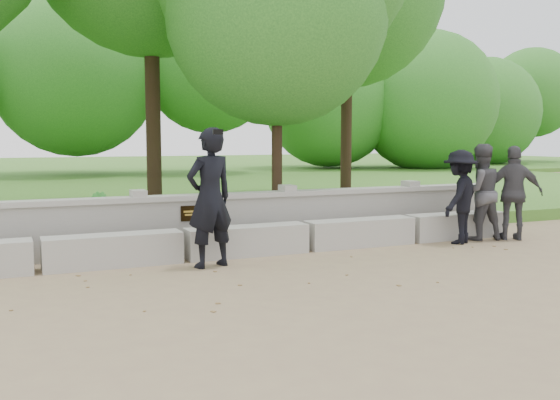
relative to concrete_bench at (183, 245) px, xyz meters
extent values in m
plane|color=#8C7955|center=(0.00, -1.90, -0.22)|extent=(80.00, 80.00, 0.00)
cube|color=#37651B|center=(0.00, 12.10, -0.10)|extent=(40.00, 22.00, 0.25)
cube|color=#A5A39C|center=(-1.00, 0.00, 0.00)|extent=(1.90, 0.45, 0.45)
cube|color=#A5A39C|center=(1.00, 0.00, 0.00)|extent=(1.90, 0.45, 0.45)
cube|color=#A5A39C|center=(3.00, 0.00, 0.00)|extent=(1.90, 0.45, 0.45)
cube|color=#A5A39C|center=(5.00, 0.00, 0.00)|extent=(1.90, 0.45, 0.45)
cube|color=#9B9993|center=(0.00, 0.70, 0.18)|extent=(12.50, 0.25, 0.82)
cube|color=#A5A39C|center=(0.00, 0.70, 0.64)|extent=(12.50, 0.35, 0.08)
cube|color=black|center=(0.30, 0.56, 0.40)|extent=(0.36, 0.02, 0.24)
imported|color=black|center=(0.22, -0.60, 0.74)|extent=(0.80, 0.63, 1.93)
cube|color=black|center=(0.22, -0.98, 1.64)|extent=(0.14, 0.05, 0.07)
imported|color=#424146|center=(5.26, -0.28, 0.62)|extent=(0.93, 0.79, 1.69)
imported|color=black|center=(4.69, -0.45, 0.57)|extent=(1.19, 1.04, 1.59)
imported|color=#403F44|center=(5.80, -0.54, 0.60)|extent=(1.04, 0.84, 1.66)
cylinder|color=#382619|center=(0.73, 5.09, 2.48)|extent=(0.33, 0.33, 4.91)
cylinder|color=#382619|center=(2.47, 2.20, 1.53)|extent=(0.20, 0.20, 3.02)
cylinder|color=#382619|center=(5.98, 5.64, 2.19)|extent=(0.29, 0.29, 4.34)
imported|color=#30842C|center=(-1.03, 1.40, 0.37)|extent=(0.40, 0.45, 0.68)
camera|label=1|loc=(-2.37, -8.80, 1.57)|focal=40.00mm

